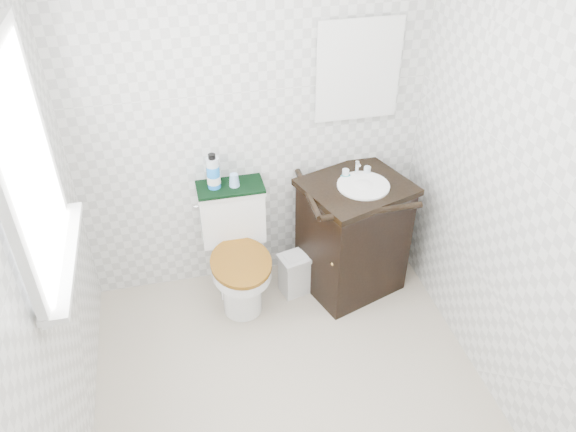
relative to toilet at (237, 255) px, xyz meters
name	(u,v)px	position (x,y,z in m)	size (l,w,h in m)	color
floor	(297,406)	(0.17, -0.97, -0.35)	(2.40, 2.40, 0.00)	#C0B39A
wall_back	(251,118)	(0.17, 0.23, 0.85)	(2.40, 2.40, 0.00)	silver
wall_left	(31,276)	(-0.93, -0.97, 0.85)	(2.40, 2.40, 0.00)	silver
wall_right	(526,204)	(1.27, -0.97, 0.85)	(2.40, 2.40, 0.00)	silver
window	(24,168)	(-0.90, -0.72, 1.20)	(0.02, 0.70, 0.90)	white
mirror	(358,70)	(0.82, 0.21, 1.10)	(0.50, 0.02, 0.60)	silver
toilet	(237,255)	(0.00, 0.00, 0.00)	(0.43, 0.62, 0.79)	white
vanity	(353,234)	(0.77, -0.06, 0.08)	(0.77, 0.71, 0.92)	black
trash_bin	(295,274)	(0.38, -0.06, -0.19)	(0.24, 0.21, 0.30)	silver
towel	(230,187)	(0.00, 0.12, 0.45)	(0.42, 0.22, 0.02)	black
mouthwash_bottle	(213,172)	(-0.10, 0.13, 0.57)	(0.08, 0.08, 0.23)	#1B7DE9
cup	(234,180)	(0.03, 0.12, 0.50)	(0.07, 0.07, 0.08)	#93C3F1
soap_bar	(346,176)	(0.73, 0.04, 0.48)	(0.07, 0.05, 0.02)	#197279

